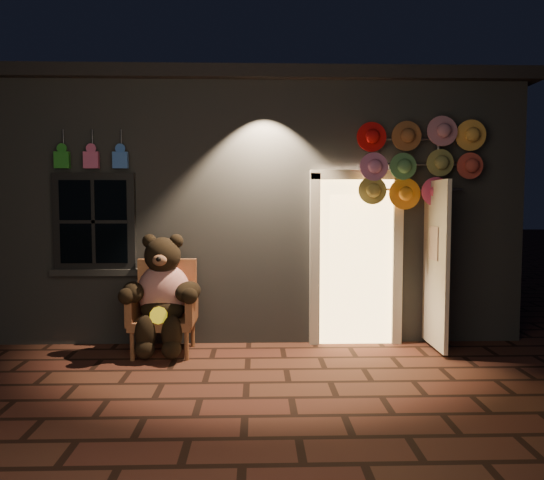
{
  "coord_description": "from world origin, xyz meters",
  "views": [
    {
      "loc": [
        0.1,
        -5.15,
        1.78
      ],
      "look_at": [
        0.28,
        1.0,
        1.35
      ],
      "focal_mm": 35.0,
      "sensor_mm": 36.0,
      "label": 1
    }
  ],
  "objects": [
    {
      "name": "shop_building",
      "position": [
        0.0,
        3.99,
        1.74
      ],
      "size": [
        7.3,
        5.95,
        3.51
      ],
      "color": "slate",
      "rests_on": "ground"
    },
    {
      "name": "teddy_bear",
      "position": [
        -1.0,
        1.01,
        0.72
      ],
      "size": [
        1.0,
        0.77,
        1.38
      ],
      "rotation": [
        0.0,
        0.0,
        -0.0
      ],
      "color": "#B51D13",
      "rests_on": "ground"
    },
    {
      "name": "ground",
      "position": [
        0.0,
        0.0,
        0.0
      ],
      "size": [
        60.0,
        60.0,
        0.0
      ],
      "primitive_type": "plane",
      "color": "#4F2B1E",
      "rests_on": "ground"
    },
    {
      "name": "hat_rack",
      "position": [
        2.07,
        1.28,
        2.26
      ],
      "size": [
        1.58,
        0.22,
        2.79
      ],
      "color": "#59595E",
      "rests_on": "ground"
    },
    {
      "name": "wicker_armchair",
      "position": [
        -1.0,
        1.15,
        0.55
      ],
      "size": [
        0.76,
        0.68,
        1.09
      ],
      "rotation": [
        0.0,
        0.0,
        -0.0
      ],
      "color": "#9C643C",
      "rests_on": "ground"
    }
  ]
}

